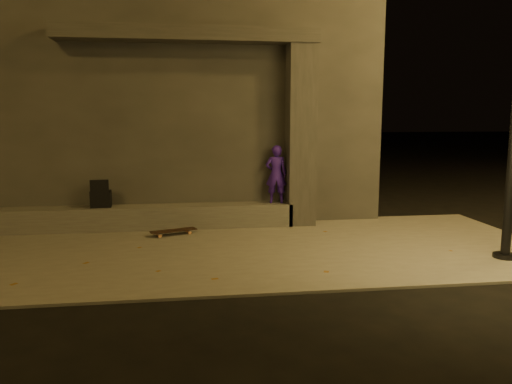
{
  "coord_description": "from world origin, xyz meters",
  "views": [
    {
      "loc": [
        -0.61,
        -6.13,
        2.25
      ],
      "look_at": [
        0.54,
        2.0,
        0.99
      ],
      "focal_mm": 35.0,
      "sensor_mm": 36.0,
      "label": 1
    }
  ],
  "objects": [
    {
      "name": "ground",
      "position": [
        0.0,
        0.0,
        0.0
      ],
      "size": [
        120.0,
        120.0,
        0.0
      ],
      "primitive_type": "plane",
      "color": "black",
      "rests_on": "ground"
    },
    {
      "name": "sidewalk",
      "position": [
        0.0,
        2.0,
        0.02
      ],
      "size": [
        11.0,
        4.4,
        0.04
      ],
      "primitive_type": "cube",
      "color": "#645F58",
      "rests_on": "ground"
    },
    {
      "name": "building",
      "position": [
        -1.0,
        6.49,
        2.61
      ],
      "size": [
        9.0,
        5.1,
        5.22
      ],
      "color": "#34312F",
      "rests_on": "ground"
    },
    {
      "name": "ledge",
      "position": [
        -1.5,
        3.75,
        0.27
      ],
      "size": [
        6.0,
        0.55,
        0.45
      ],
      "primitive_type": "cube",
      "color": "#4D4A46",
      "rests_on": "sidewalk"
    },
    {
      "name": "column",
      "position": [
        1.7,
        3.75,
        1.84
      ],
      "size": [
        0.55,
        0.55,
        3.6
      ],
      "primitive_type": "cube",
      "color": "#34312F",
      "rests_on": "sidewalk"
    },
    {
      "name": "canopy",
      "position": [
        -0.5,
        3.8,
        3.78
      ],
      "size": [
        5.0,
        0.7,
        0.28
      ],
      "primitive_type": "cube",
      "color": "#34312F",
      "rests_on": "column"
    },
    {
      "name": "skateboarder",
      "position": [
        1.2,
        3.75,
        1.08
      ],
      "size": [
        0.47,
        0.34,
        1.18
      ],
      "primitive_type": "imported",
      "rotation": [
        0.0,
        0.0,
        3.0
      ],
      "color": "#341691",
      "rests_on": "ledge"
    },
    {
      "name": "backpack",
      "position": [
        -2.26,
        3.75,
        0.68
      ],
      "size": [
        0.4,
        0.27,
        0.55
      ],
      "rotation": [
        0.0,
        0.0,
        0.06
      ],
      "color": "black",
      "rests_on": "ledge"
    },
    {
      "name": "skateboard",
      "position": [
        -0.86,
        3.1,
        0.12
      ],
      "size": [
        0.89,
        0.49,
        0.1
      ],
      "rotation": [
        0.0,
        0.0,
        0.34
      ],
      "color": "black",
      "rests_on": "sidewalk"
    }
  ]
}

